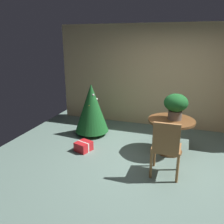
% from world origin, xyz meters
% --- Properties ---
extents(ground_plane, '(6.60, 6.60, 0.00)m').
position_xyz_m(ground_plane, '(0.00, 0.00, 0.00)').
color(ground_plane, slate).
extents(back_wall_panel, '(6.00, 0.10, 2.60)m').
position_xyz_m(back_wall_panel, '(0.00, 2.20, 1.30)').
color(back_wall_panel, tan).
rests_on(back_wall_panel, ground_plane).
extents(round_dining_table, '(0.91, 0.91, 0.71)m').
position_xyz_m(round_dining_table, '(0.17, 0.67, 0.48)').
color(round_dining_table, brown).
rests_on(round_dining_table, ground_plane).
extents(flower_vase, '(0.46, 0.46, 0.51)m').
position_xyz_m(flower_vase, '(0.23, 0.70, 1.01)').
color(flower_vase, '#665B51').
rests_on(flower_vase, round_dining_table).
extents(wooden_chair_near, '(0.47, 0.44, 0.99)m').
position_xyz_m(wooden_chair_near, '(0.17, -0.26, 0.56)').
color(wooden_chair_near, '#9E6B3D').
rests_on(wooden_chair_near, ground_plane).
extents(holiday_tree, '(0.80, 0.80, 1.24)m').
position_xyz_m(holiday_tree, '(-1.71, 1.05, 0.66)').
color(holiday_tree, brown).
rests_on(holiday_tree, ground_plane).
extents(gift_box_red, '(0.36, 0.38, 0.19)m').
position_xyz_m(gift_box_red, '(-1.52, 0.17, 0.10)').
color(gift_box_red, red).
rests_on(gift_box_red, ground_plane).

